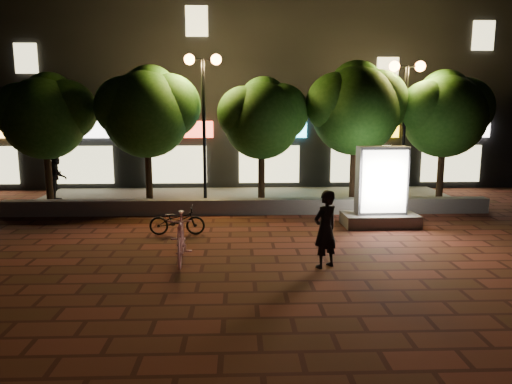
{
  "coord_description": "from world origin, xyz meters",
  "views": [
    {
      "loc": [
        -0.29,
        -11.03,
        3.33
      ],
      "look_at": [
        0.16,
        1.5,
        1.17
      ],
      "focal_mm": 32.58,
      "sensor_mm": 36.0,
      "label": 1
    }
  ],
  "objects_px": {
    "tree_mid": "(263,115)",
    "street_lamp_left": "(203,91)",
    "scooter_pink": "(181,238)",
    "rider": "(325,229)",
    "tree_far_right": "(445,111)",
    "pedestrian": "(57,175)",
    "tree_left": "(148,109)",
    "ad_kiosk": "(381,194)",
    "scooter_parked": "(177,221)",
    "tree_far_left": "(46,113)",
    "street_lamp_right": "(406,96)",
    "tree_right": "(357,105)"
  },
  "relations": [
    {
      "from": "tree_mid",
      "to": "street_lamp_left",
      "type": "height_order",
      "value": "street_lamp_left"
    },
    {
      "from": "scooter_pink",
      "to": "rider",
      "type": "bearing_deg",
      "value": -13.13
    },
    {
      "from": "tree_far_right",
      "to": "pedestrian",
      "type": "distance_m",
      "value": 14.28
    },
    {
      "from": "tree_left",
      "to": "rider",
      "type": "xyz_separation_m",
      "value": [
        5.0,
        -6.87,
        -2.6
      ]
    },
    {
      "from": "tree_mid",
      "to": "rider",
      "type": "bearing_deg",
      "value": -81.7
    },
    {
      "from": "street_lamp_left",
      "to": "ad_kiosk",
      "type": "distance_m",
      "value": 6.85
    },
    {
      "from": "street_lamp_left",
      "to": "scooter_parked",
      "type": "height_order",
      "value": "street_lamp_left"
    },
    {
      "from": "tree_left",
      "to": "tree_mid",
      "type": "relative_size",
      "value": 1.09
    },
    {
      "from": "street_lamp_left",
      "to": "scooter_pink",
      "type": "distance_m",
      "value": 7.02
    },
    {
      "from": "tree_far_left",
      "to": "scooter_parked",
      "type": "xyz_separation_m",
      "value": [
        4.94,
        -4.03,
        -2.89
      ]
    },
    {
      "from": "tree_mid",
      "to": "tree_far_right",
      "type": "height_order",
      "value": "tree_far_right"
    },
    {
      "from": "tree_left",
      "to": "street_lamp_right",
      "type": "distance_m",
      "value": 8.96
    },
    {
      "from": "tree_far_left",
      "to": "ad_kiosk",
      "type": "distance_m",
      "value": 11.52
    },
    {
      "from": "tree_far_right",
      "to": "street_lamp_right",
      "type": "xyz_separation_m",
      "value": [
        -1.55,
        -0.26,
        0.53
      ]
    },
    {
      "from": "tree_left",
      "to": "scooter_pink",
      "type": "relative_size",
      "value": 2.67
    },
    {
      "from": "street_lamp_left",
      "to": "pedestrian",
      "type": "xyz_separation_m",
      "value": [
        -5.51,
        0.97,
        -3.0
      ]
    },
    {
      "from": "pedestrian",
      "to": "tree_far_left",
      "type": "bearing_deg",
      "value": 174.52
    },
    {
      "from": "scooter_pink",
      "to": "tree_far_right",
      "type": "bearing_deg",
      "value": 32.34
    },
    {
      "from": "tree_right",
      "to": "rider",
      "type": "height_order",
      "value": "tree_right"
    },
    {
      "from": "street_lamp_left",
      "to": "ad_kiosk",
      "type": "relative_size",
      "value": 2.2
    },
    {
      "from": "street_lamp_left",
      "to": "street_lamp_right",
      "type": "relative_size",
      "value": 1.04
    },
    {
      "from": "tree_far_right",
      "to": "scooter_parked",
      "type": "bearing_deg",
      "value": -156.0
    },
    {
      "from": "street_lamp_right",
      "to": "rider",
      "type": "height_order",
      "value": "street_lamp_right"
    },
    {
      "from": "scooter_pink",
      "to": "scooter_parked",
      "type": "distance_m",
      "value": 2.36
    },
    {
      "from": "scooter_parked",
      "to": "pedestrian",
      "type": "height_order",
      "value": "pedestrian"
    },
    {
      "from": "street_lamp_right",
      "to": "pedestrian",
      "type": "distance_m",
      "value": 12.88
    },
    {
      "from": "rider",
      "to": "tree_far_right",
      "type": "bearing_deg",
      "value": -162.94
    },
    {
      "from": "tree_left",
      "to": "street_lamp_left",
      "type": "xyz_separation_m",
      "value": [
        1.95,
        -0.26,
        0.58
      ]
    },
    {
      "from": "tree_left",
      "to": "ad_kiosk",
      "type": "relative_size",
      "value": 2.08
    },
    {
      "from": "tree_far_left",
      "to": "tree_mid",
      "type": "relative_size",
      "value": 1.03
    },
    {
      "from": "tree_left",
      "to": "pedestrian",
      "type": "xyz_separation_m",
      "value": [
        -3.57,
        0.71,
        -2.42
      ]
    },
    {
      "from": "tree_far_right",
      "to": "rider",
      "type": "bearing_deg",
      "value": -128.69
    },
    {
      "from": "rider",
      "to": "tree_far_left",
      "type": "bearing_deg",
      "value": -73.18
    },
    {
      "from": "tree_mid",
      "to": "rider",
      "type": "height_order",
      "value": "tree_mid"
    },
    {
      "from": "scooter_parked",
      "to": "pedestrian",
      "type": "xyz_separation_m",
      "value": [
        -5.01,
        4.74,
        0.63
      ]
    },
    {
      "from": "tree_left",
      "to": "street_lamp_right",
      "type": "height_order",
      "value": "street_lamp_right"
    },
    {
      "from": "tree_right",
      "to": "ad_kiosk",
      "type": "xyz_separation_m",
      "value": [
        0.01,
        -3.21,
        -2.62
      ]
    },
    {
      "from": "tree_right",
      "to": "tree_far_right",
      "type": "bearing_deg",
      "value": -0.0
    },
    {
      "from": "street_lamp_right",
      "to": "tree_far_right",
      "type": "bearing_deg",
      "value": 9.61
    },
    {
      "from": "tree_right",
      "to": "street_lamp_right",
      "type": "distance_m",
      "value": 1.7
    },
    {
      "from": "tree_far_left",
      "to": "scooter_parked",
      "type": "distance_m",
      "value": 7.01
    },
    {
      "from": "street_lamp_right",
      "to": "scooter_parked",
      "type": "height_order",
      "value": "street_lamp_right"
    },
    {
      "from": "tree_far_left",
      "to": "street_lamp_right",
      "type": "relative_size",
      "value": 0.93
    },
    {
      "from": "street_lamp_right",
      "to": "ad_kiosk",
      "type": "bearing_deg",
      "value": -118.98
    },
    {
      "from": "tree_far_left",
      "to": "rider",
      "type": "xyz_separation_m",
      "value": [
        8.5,
        -6.87,
        -2.44
      ]
    },
    {
      "from": "tree_left",
      "to": "ad_kiosk",
      "type": "xyz_separation_m",
      "value": [
        7.31,
        -3.21,
        -2.49
      ]
    },
    {
      "from": "street_lamp_right",
      "to": "tree_mid",
      "type": "bearing_deg",
      "value": 176.96
    },
    {
      "from": "tree_left",
      "to": "scooter_parked",
      "type": "relative_size",
      "value": 3.23
    },
    {
      "from": "pedestrian",
      "to": "tree_mid",
      "type": "bearing_deg",
      "value": -106.17
    },
    {
      "from": "rider",
      "to": "scooter_parked",
      "type": "relative_size",
      "value": 1.12
    }
  ]
}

